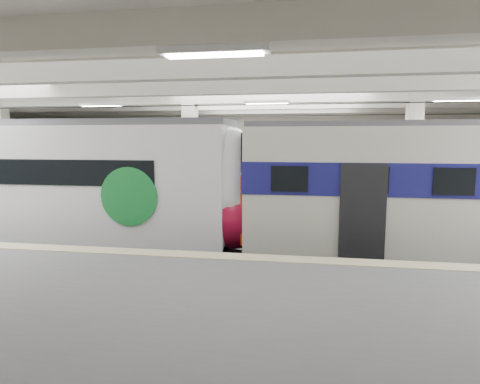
# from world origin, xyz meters

# --- Properties ---
(station_hall) EXTENTS (36.00, 24.00, 5.75)m
(station_hall) POSITION_xyz_m (0.00, -1.74, 3.24)
(station_hall) COLOR black
(station_hall) RESTS_ON ground
(modern_emu) EXTENTS (13.23, 2.73, 4.29)m
(modern_emu) POSITION_xyz_m (-5.71, -0.00, 2.11)
(modern_emu) COLOR white
(modern_emu) RESTS_ON ground
(older_rer) EXTENTS (12.58, 2.78, 4.19)m
(older_rer) POSITION_xyz_m (5.85, 0.00, 2.20)
(older_rer) COLOR beige
(older_rer) RESTS_ON ground
(far_train) EXTENTS (12.85, 2.64, 4.15)m
(far_train) POSITION_xyz_m (-8.00, 5.50, 2.15)
(far_train) COLOR white
(far_train) RESTS_ON ground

